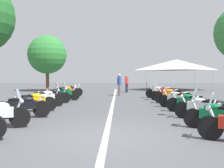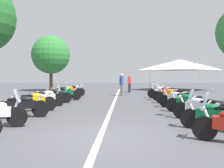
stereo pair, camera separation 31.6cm
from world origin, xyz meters
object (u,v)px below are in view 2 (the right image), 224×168
at_px(motorcycle_left_row_3, 33,101).
at_px(motorcycle_right_row_3, 190,103).
at_px(motorcycle_right_row_2, 201,108).
at_px(motorcycle_right_row_1, 215,115).
at_px(motorcycle_right_row_6, 167,94).
at_px(event_tent, 180,65).
at_px(motorcycle_right_row_5, 174,96).
at_px(motorcycle_left_row_8, 72,90).
at_px(motorcycle_right_row_7, 162,92).
at_px(motorcycle_left_row_5, 53,95).
at_px(bystander_2, 129,82).
at_px(motorcycle_right_row_4, 178,99).
at_px(bystander_0, 122,83).
at_px(motorcycle_left_row_4, 45,98).
at_px(roadside_tree_2, 51,55).
at_px(motorcycle_left_row_7, 67,91).
at_px(motorcycle_left_row_6, 64,93).
at_px(motorcycle_left_row_2, 21,106).

distance_m(motorcycle_left_row_3, motorcycle_right_row_3, 6.86).
distance_m(motorcycle_right_row_2, motorcycle_right_row_3, 1.66).
distance_m(motorcycle_right_row_1, motorcycle_right_row_6, 8.02).
xyz_separation_m(motorcycle_left_row_3, event_tent, (15.13, -9.79, 2.19)).
height_order(motorcycle_right_row_5, event_tent, event_tent).
distance_m(motorcycle_right_row_1, motorcycle_right_row_3, 3.26).
xyz_separation_m(motorcycle_left_row_8, motorcycle_right_row_5, (-4.50, -6.74, 0.02)).
bearing_deg(motorcycle_right_row_7, motorcycle_left_row_5, 44.92).
xyz_separation_m(motorcycle_right_row_5, bystander_2, (8.45, 2.32, 0.46)).
xyz_separation_m(motorcycle_right_row_4, motorcycle_right_row_6, (3.31, -0.03, 0.00)).
relative_size(motorcycle_right_row_4, motorcycle_right_row_7, 0.89).
height_order(motorcycle_left_row_8, motorcycle_right_row_1, motorcycle_right_row_1).
distance_m(motorcycle_left_row_5, bystander_0, 6.41).
bearing_deg(motorcycle_left_row_4, motorcycle_left_row_5, 65.57).
bearing_deg(bystander_2, motorcycle_right_row_3, -49.74).
bearing_deg(motorcycle_right_row_5, motorcycle_left_row_4, 32.64).
distance_m(motorcycle_right_row_7, bystander_2, 5.85).
relative_size(bystander_0, roadside_tree_2, 0.31).
bearing_deg(motorcycle_right_row_4, motorcycle_left_row_7, -4.68).
bearing_deg(motorcycle_left_row_8, motorcycle_left_row_6, -103.32).
relative_size(motorcycle_right_row_2, motorcycle_right_row_4, 1.07).
bearing_deg(motorcycle_right_row_7, bystander_0, -16.06).
height_order(motorcycle_left_row_8, motorcycle_right_row_6, motorcycle_right_row_6).
xyz_separation_m(motorcycle_left_row_5, motorcycle_left_row_8, (4.58, -0.06, -0.02)).
bearing_deg(motorcycle_right_row_1, motorcycle_right_row_7, -64.07).
relative_size(motorcycle_left_row_2, motorcycle_right_row_2, 1.07).
height_order(motorcycle_right_row_7, bystander_0, bystander_0).
height_order(motorcycle_right_row_4, motorcycle_right_row_7, motorcycle_right_row_7).
bearing_deg(motorcycle_right_row_4, motorcycle_right_row_2, 123.53).
height_order(motorcycle_left_row_2, roadside_tree_2, roadside_tree_2).
bearing_deg(motorcycle_right_row_1, motorcycle_left_row_3, -1.01).
bearing_deg(motorcycle_right_row_2, motorcycle_left_row_7, -19.09).
bearing_deg(motorcycle_right_row_1, motorcycle_right_row_3, -66.96).
distance_m(bystander_0, bystander_2, 3.47).
distance_m(motorcycle_left_row_4, event_tent, 16.83).
bearing_deg(event_tent, motorcycle_left_row_7, 132.87).
relative_size(motorcycle_left_row_5, motorcycle_right_row_6, 1.08).
bearing_deg(motorcycle_right_row_1, motorcycle_right_row_2, -68.24).
bearing_deg(motorcycle_left_row_8, motorcycle_right_row_3, -65.75).
bearing_deg(motorcycle_left_row_2, motorcycle_right_row_1, -30.87).
bearing_deg(motorcycle_left_row_7, motorcycle_left_row_8, 65.47).
height_order(motorcycle_left_row_7, motorcycle_left_row_8, motorcycle_left_row_7).
height_order(motorcycle_right_row_5, motorcycle_right_row_7, motorcycle_right_row_7).
distance_m(motorcycle_left_row_5, event_tent, 15.69).
xyz_separation_m(motorcycle_left_row_6, event_tent, (10.55, -9.53, 2.19)).
distance_m(motorcycle_right_row_2, bystander_2, 13.53).
xyz_separation_m(motorcycle_left_row_8, motorcycle_right_row_6, (-2.95, -6.66, 0.01)).
bearing_deg(motorcycle_left_row_6, motorcycle_left_row_4, -113.72).
bearing_deg(event_tent, motorcycle_right_row_6, 163.59).
bearing_deg(roadside_tree_2, motorcycle_right_row_2, -145.72).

